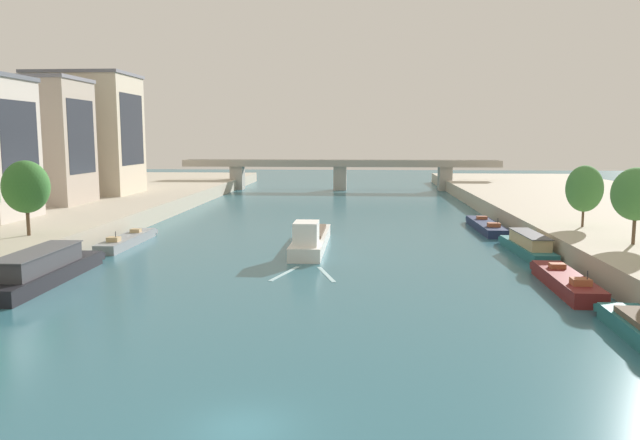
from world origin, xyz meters
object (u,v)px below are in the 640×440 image
object	(u,v)px
moored_boat_right_downstream	(565,281)
tree_right_third	(584,189)
moored_boat_left_upstream	(43,269)
barge_midriver	(311,239)
moored_boat_left_far	(128,240)
bridge_far	(340,170)
moored_boat_right_second	(486,226)
tree_left_third	(26,187)
moored_boat_right_far	(528,245)
tree_right_end_of_row	(636,194)

from	to	relation	value
moored_boat_right_downstream	tree_right_third	size ratio (longest dim) A/B	1.93
moored_boat_left_upstream	barge_midriver	bearing A→B (deg)	39.63
moored_boat_left_upstream	moored_boat_left_far	bearing A→B (deg)	89.84
moored_boat_left_far	bridge_far	world-z (taller)	bridge_far
barge_midriver	moored_boat_right_second	xyz separation A→B (m)	(21.12, 14.70, -0.53)
barge_midriver	tree_left_third	distance (m)	28.26
moored_boat_right_far	tree_left_third	size ratio (longest dim) A/B	1.82
moored_boat_left_far	tree_left_third	distance (m)	12.37
tree_right_end_of_row	tree_right_third	distance (m)	10.73
moored_boat_right_second	tree_right_end_of_row	bearing A→B (deg)	-70.55
tree_left_third	bridge_far	size ratio (longest dim) A/B	0.10
barge_midriver	moored_boat_right_second	distance (m)	25.74
barge_midriver	moored_boat_right_far	bearing A→B (deg)	-4.61
bridge_far	barge_midriver	bearing A→B (deg)	-90.41
tree_right_third	bridge_far	bearing A→B (deg)	111.44
moored_boat_left_far	moored_boat_right_second	size ratio (longest dim) A/B	0.91
moored_boat_left_upstream	moored_boat_right_far	size ratio (longest dim) A/B	1.25
barge_midriver	tree_right_end_of_row	world-z (taller)	tree_right_end_of_row
moored_boat_right_far	tree_right_end_of_row	distance (m)	11.47
tree_right_end_of_row	tree_right_third	size ratio (longest dim) A/B	1.05
moored_boat_right_downstream	moored_boat_right_far	xyz separation A→B (m)	(0.83, 14.24, 0.33)
moored_boat_right_downstream	tree_right_end_of_row	xyz separation A→B (m)	(8.17, 7.60, 6.14)
moored_boat_left_far	tree_right_third	size ratio (longest dim) A/B	2.08
barge_midriver	bridge_far	distance (m)	73.89
tree_left_third	tree_right_third	xyz separation A→B (m)	(55.30, 9.44, -0.64)
barge_midriver	tree_right_third	world-z (taller)	tree_right_third
moored_boat_right_downstream	bridge_far	xyz separation A→B (m)	(-20.59, 89.82, 3.75)
moored_boat_left_far	moored_boat_right_downstream	distance (m)	44.80
barge_midriver	moored_boat_right_downstream	world-z (taller)	barge_midriver
moored_boat_right_downstream	bridge_far	bearing A→B (deg)	102.91
moored_boat_left_far	moored_boat_right_far	world-z (taller)	moored_boat_right_far
moored_boat_right_far	bridge_far	xyz separation A→B (m)	(-21.43, 75.58, 3.42)
tree_right_third	bridge_far	size ratio (longest dim) A/B	0.09
moored_boat_left_upstream	moored_boat_right_second	size ratio (longest dim) A/B	1.11
tree_left_third	bridge_far	xyz separation A→B (m)	(27.22, 80.96, -2.62)
barge_midriver	moored_boat_right_downstream	xyz separation A→B (m)	(21.12, -16.01, -0.46)
moored_boat_left_far	moored_boat_right_downstream	bearing A→B (deg)	-22.59
barge_midriver	bridge_far	size ratio (longest dim) A/B	0.26
moored_boat_right_far	tree_left_third	bearing A→B (deg)	-173.69
moored_boat_right_downstream	moored_boat_right_second	xyz separation A→B (m)	(0.01, 30.71, -0.07)
tree_right_third	moored_boat_left_upstream	bearing A→B (deg)	-158.66
moored_boat_right_second	bridge_far	distance (m)	62.71
bridge_far	moored_boat_right_downstream	bearing A→B (deg)	-77.09
tree_left_third	tree_right_end_of_row	world-z (taller)	tree_left_third
moored_boat_left_far	tree_right_third	distance (m)	49.21
moored_boat_right_second	tree_right_end_of_row	distance (m)	25.28
moored_boat_left_upstream	moored_boat_right_downstream	size ratio (longest dim) A/B	1.31
moored_boat_left_upstream	bridge_far	distance (m)	93.04
moored_boat_right_second	tree_left_third	xyz separation A→B (m)	(-47.82, -21.85, 6.44)
tree_right_end_of_row	bridge_far	size ratio (longest dim) A/B	0.10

